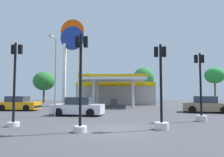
{
  "coord_description": "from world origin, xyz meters",
  "views": [
    {
      "loc": [
        0.62,
        -11.21,
        2.01
      ],
      "look_at": [
        -1.05,
        13.67,
        3.67
      ],
      "focal_mm": 33.34,
      "sensor_mm": 36.0,
      "label": 1
    }
  ],
  "objects_px": {
    "traffic_signal_0": "(15,93)",
    "car_2": "(78,107)",
    "traffic_signal_2": "(201,99)",
    "traffic_signal_3": "(81,94)",
    "car_1": "(19,104)",
    "tree_0": "(44,81)",
    "tree_1": "(89,81)",
    "tree_3": "(215,76)",
    "car_0": "(206,105)",
    "station_pole_sign": "(72,51)",
    "traffic_signal_1": "(161,102)",
    "corner_streetlamp": "(55,68)",
    "tree_2": "(144,78)"
  },
  "relations": [
    {
      "from": "car_2",
      "to": "corner_streetlamp",
      "type": "relative_size",
      "value": 0.7
    },
    {
      "from": "tree_0",
      "to": "tree_2",
      "type": "distance_m",
      "value": 19.44
    },
    {
      "from": "car_1",
      "to": "traffic_signal_0",
      "type": "height_order",
      "value": "traffic_signal_0"
    },
    {
      "from": "car_1",
      "to": "tree_0",
      "type": "relative_size",
      "value": 0.75
    },
    {
      "from": "station_pole_sign",
      "to": "car_2",
      "type": "xyz_separation_m",
      "value": [
        3.82,
        -12.2,
        -7.43
      ]
    },
    {
      "from": "tree_2",
      "to": "traffic_signal_1",
      "type": "bearing_deg",
      "value": -93.15
    },
    {
      "from": "station_pole_sign",
      "to": "car_2",
      "type": "height_order",
      "value": "station_pole_sign"
    },
    {
      "from": "tree_0",
      "to": "tree_3",
      "type": "distance_m",
      "value": 31.92
    },
    {
      "from": "traffic_signal_3",
      "to": "tree_2",
      "type": "xyz_separation_m",
      "value": [
        5.88,
        30.84,
        2.97
      ]
    },
    {
      "from": "traffic_signal_1",
      "to": "tree_2",
      "type": "height_order",
      "value": "tree_2"
    },
    {
      "from": "traffic_signal_0",
      "to": "tree_3",
      "type": "relative_size",
      "value": 0.77
    },
    {
      "from": "tree_3",
      "to": "traffic_signal_0",
      "type": "bearing_deg",
      "value": -130.27
    },
    {
      "from": "traffic_signal_0",
      "to": "tree_2",
      "type": "relative_size",
      "value": 0.72
    },
    {
      "from": "car_1",
      "to": "traffic_signal_1",
      "type": "xyz_separation_m",
      "value": [
        13.88,
        -10.95,
        0.74
      ]
    },
    {
      "from": "traffic_signal_0",
      "to": "car_2",
      "type": "bearing_deg",
      "value": 67.82
    },
    {
      "from": "car_2",
      "to": "tree_3",
      "type": "relative_size",
      "value": 0.71
    },
    {
      "from": "car_0",
      "to": "tree_1",
      "type": "relative_size",
      "value": 0.83
    },
    {
      "from": "tree_1",
      "to": "tree_3",
      "type": "relative_size",
      "value": 0.89
    },
    {
      "from": "traffic_signal_2",
      "to": "tree_0",
      "type": "xyz_separation_m",
      "value": [
        -20.94,
        23.9,
        2.58
      ]
    },
    {
      "from": "traffic_signal_0",
      "to": "traffic_signal_1",
      "type": "xyz_separation_m",
      "value": [
        8.58,
        -0.46,
        -0.52
      ]
    },
    {
      "from": "tree_2",
      "to": "traffic_signal_0",
      "type": "bearing_deg",
      "value": -109.21
    },
    {
      "from": "traffic_signal_2",
      "to": "traffic_signal_3",
      "type": "xyz_separation_m",
      "value": [
        -7.56,
        -4.46,
        0.38
      ]
    },
    {
      "from": "tree_0",
      "to": "traffic_signal_1",
      "type": "bearing_deg",
      "value": -57.15
    },
    {
      "from": "traffic_signal_0",
      "to": "corner_streetlamp",
      "type": "height_order",
      "value": "corner_streetlamp"
    },
    {
      "from": "tree_0",
      "to": "traffic_signal_2",
      "type": "bearing_deg",
      "value": -48.77
    },
    {
      "from": "traffic_signal_2",
      "to": "corner_streetlamp",
      "type": "height_order",
      "value": "corner_streetlamp"
    },
    {
      "from": "station_pole_sign",
      "to": "tree_3",
      "type": "bearing_deg",
      "value": 19.81
    },
    {
      "from": "traffic_signal_3",
      "to": "car_0",
      "type": "bearing_deg",
      "value": 46.66
    },
    {
      "from": "traffic_signal_0",
      "to": "traffic_signal_3",
      "type": "xyz_separation_m",
      "value": [
        4.34,
        -1.51,
        -0.04
      ]
    },
    {
      "from": "car_1",
      "to": "car_2",
      "type": "bearing_deg",
      "value": -29.74
    },
    {
      "from": "traffic_signal_0",
      "to": "tree_3",
      "type": "distance_m",
      "value": 35.5
    },
    {
      "from": "car_0",
      "to": "traffic_signal_3",
      "type": "relative_size",
      "value": 0.96
    },
    {
      "from": "traffic_signal_3",
      "to": "car_2",
      "type": "bearing_deg",
      "value": 103.87
    },
    {
      "from": "station_pole_sign",
      "to": "tree_3",
      "type": "xyz_separation_m",
      "value": [
        24.21,
        8.72,
        -3.09
      ]
    },
    {
      "from": "traffic_signal_1",
      "to": "tree_0",
      "type": "relative_size",
      "value": 0.78
    },
    {
      "from": "car_1",
      "to": "traffic_signal_1",
      "type": "bearing_deg",
      "value": -38.28
    },
    {
      "from": "car_1",
      "to": "tree_3",
      "type": "distance_m",
      "value": 32.91
    },
    {
      "from": "car_2",
      "to": "tree_0",
      "type": "height_order",
      "value": "tree_0"
    },
    {
      "from": "traffic_signal_0",
      "to": "tree_0",
      "type": "bearing_deg",
      "value": 108.62
    },
    {
      "from": "station_pole_sign",
      "to": "car_1",
      "type": "height_order",
      "value": "station_pole_sign"
    },
    {
      "from": "traffic_signal_0",
      "to": "tree_0",
      "type": "xyz_separation_m",
      "value": [
        -9.05,
        26.85,
        2.17
      ]
    },
    {
      "from": "car_0",
      "to": "traffic_signal_3",
      "type": "xyz_separation_m",
      "value": [
        -10.35,
        -10.97,
        1.21
      ]
    },
    {
      "from": "traffic_signal_3",
      "to": "tree_2",
      "type": "distance_m",
      "value": 31.54
    },
    {
      "from": "traffic_signal_0",
      "to": "tree_0",
      "type": "distance_m",
      "value": 28.41
    },
    {
      "from": "car_0",
      "to": "station_pole_sign",
      "type": "bearing_deg",
      "value": 151.24
    },
    {
      "from": "car_0",
      "to": "tree_3",
      "type": "height_order",
      "value": "tree_3"
    },
    {
      "from": "traffic_signal_1",
      "to": "tree_1",
      "type": "distance_m",
      "value": 30.09
    },
    {
      "from": "traffic_signal_2",
      "to": "traffic_signal_3",
      "type": "height_order",
      "value": "traffic_signal_3"
    },
    {
      "from": "car_0",
      "to": "tree_1",
      "type": "xyz_separation_m",
      "value": [
        -15.18,
        18.63,
        3.52
      ]
    },
    {
      "from": "traffic_signal_2",
      "to": "car_2",
      "type": "bearing_deg",
      "value": 161.74
    }
  ]
}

